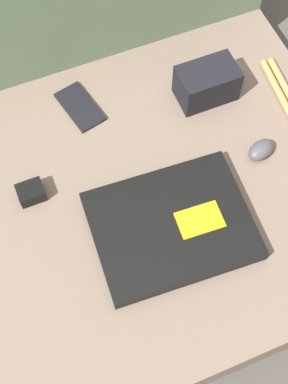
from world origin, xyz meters
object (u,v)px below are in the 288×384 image
Objects in this scene: charger_brick at (31,192)px; camera_pouch at (207,83)px; computer_mouse at (261,150)px; phone_silver at (80,107)px; laptop at (172,226)px.

camera_pouch is at bearing 12.57° from charger_brick.
camera_pouch is at bearing 84.38° from computer_mouse.
camera_pouch is at bearing -27.67° from phone_silver.
camera_pouch is 2.41× the size of charger_brick.
phone_silver is 0.29m from camera_pouch.
computer_mouse and charger_brick have the same top height.
phone_silver is 0.24m from charger_brick.
laptop and computer_mouse have the same top height.
computer_mouse is 1.37× the size of charger_brick.
camera_pouch is (-0.04, 0.19, 0.03)m from computer_mouse.
phone_silver is 2.50× the size of charger_brick.
computer_mouse is 0.49m from charger_brick.
laptop reaches higher than phone_silver.
laptop is 2.49× the size of camera_pouch.
laptop is 4.40× the size of computer_mouse.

